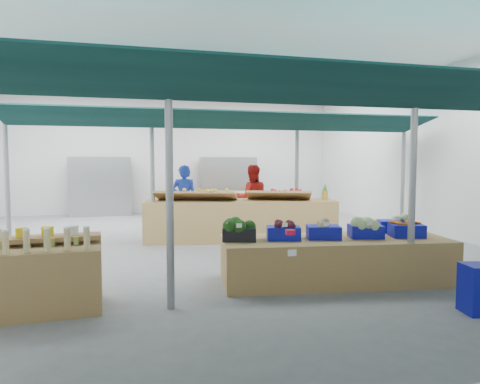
{
  "coord_description": "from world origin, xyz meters",
  "views": [
    {
      "loc": [
        -1.46,
        -9.39,
        1.88
      ],
      "look_at": [
        0.52,
        -1.6,
        1.3
      ],
      "focal_mm": 32.0,
      "sensor_mm": 36.0,
      "label": 1
    }
  ],
  "objects_px": {
    "veg_counter": "(335,260)",
    "fruit_counter": "(240,220)",
    "vendor_right": "(252,198)",
    "bottle_shelf": "(25,277)",
    "vendor_left": "(184,200)"
  },
  "relations": [
    {
      "from": "vendor_left",
      "to": "vendor_right",
      "type": "bearing_deg",
      "value": -170.59
    },
    {
      "from": "bottle_shelf",
      "to": "fruit_counter",
      "type": "distance_m",
      "value": 5.57
    },
    {
      "from": "fruit_counter",
      "to": "vendor_right",
      "type": "relative_size",
      "value": 2.5
    },
    {
      "from": "vendor_left",
      "to": "vendor_right",
      "type": "height_order",
      "value": "same"
    },
    {
      "from": "vendor_left",
      "to": "bottle_shelf",
      "type": "bearing_deg",
      "value": 72.78
    },
    {
      "from": "bottle_shelf",
      "to": "vendor_left",
      "type": "distance_m",
      "value": 5.8
    },
    {
      "from": "fruit_counter",
      "to": "vendor_right",
      "type": "distance_m",
      "value": 1.32
    },
    {
      "from": "vendor_left",
      "to": "fruit_counter",
      "type": "bearing_deg",
      "value": 146.9
    },
    {
      "from": "veg_counter",
      "to": "vendor_left",
      "type": "distance_m",
      "value": 5.21
    },
    {
      "from": "bottle_shelf",
      "to": "veg_counter",
      "type": "bearing_deg",
      "value": 0.58
    },
    {
      "from": "fruit_counter",
      "to": "vendor_left",
      "type": "distance_m",
      "value": 1.68
    },
    {
      "from": "veg_counter",
      "to": "vendor_left",
      "type": "bearing_deg",
      "value": 117.38
    },
    {
      "from": "veg_counter",
      "to": "fruit_counter",
      "type": "height_order",
      "value": "fruit_counter"
    },
    {
      "from": "vendor_left",
      "to": "vendor_right",
      "type": "distance_m",
      "value": 1.8
    },
    {
      "from": "fruit_counter",
      "to": "vendor_left",
      "type": "xyz_separation_m",
      "value": [
        -1.2,
        1.1,
        0.41
      ]
    }
  ]
}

